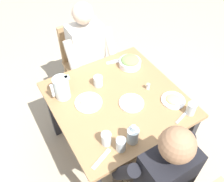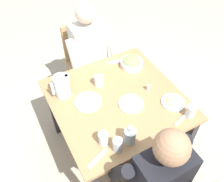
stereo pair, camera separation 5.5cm
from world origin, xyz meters
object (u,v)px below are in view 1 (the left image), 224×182
at_px(salad_bowl, 130,62).
at_px(plate_beans, 88,102).
at_px(water_glass_by_pitcher, 191,109).
at_px(dining_table, 117,107).
at_px(water_glass_near_right, 121,145).
at_px(water_pitcher, 62,88).
at_px(chair_near, 83,59).
at_px(plate_fries, 173,100).
at_px(plate_yoghurt, 132,102).
at_px(salt_shaker, 148,86).
at_px(diner_near, 91,59).
at_px(water_glass_center, 106,139).
at_px(oil_carafe, 133,136).
at_px(water_glass_near_left, 98,81).
at_px(diner_far, 154,169).

bearing_deg(salad_bowl, plate_beans, 21.72).
bearing_deg(water_glass_by_pitcher, plate_beans, -38.10).
height_order(dining_table, plate_beans, plate_beans).
xyz_separation_m(dining_table, water_glass_near_right, (0.22, 0.39, 0.16)).
height_order(water_pitcher, plate_beans, water_pitcher).
height_order(chair_near, plate_fries, chair_near).
distance_m(plate_yoghurt, salt_shaker, 0.21).
height_order(diner_near, water_glass_center, diner_near).
height_order(dining_table, water_glass_by_pitcher, water_glass_by_pitcher).
distance_m(plate_fries, oil_carafe, 0.50).
xyz_separation_m(dining_table, salad_bowl, (-0.31, -0.28, 0.15)).
distance_m(water_pitcher, water_glass_by_pitcher, 0.99).
xyz_separation_m(water_pitcher, water_glass_center, (-0.08, 0.55, -0.04)).
bearing_deg(diner_near, chair_near, -90.00).
xyz_separation_m(water_glass_center, water_glass_near_right, (-0.06, 0.09, 0.00)).
relative_size(plate_yoghurt, water_glass_near_left, 2.17).
relative_size(dining_table, salt_shaker, 18.36).
bearing_deg(plate_beans, plate_yoghurt, 148.27).
height_order(diner_near, water_glass_near_left, diner_near).
relative_size(water_glass_by_pitcher, salt_shaker, 1.89).
relative_size(plate_fries, plate_beans, 0.87).
relative_size(diner_far, water_glass_center, 11.48).
bearing_deg(diner_far, oil_carafe, -84.06).
bearing_deg(salt_shaker, oil_carafe, 41.56).
distance_m(diner_near, water_glass_by_pitcher, 1.06).
bearing_deg(salad_bowl, salt_shaker, 83.52).
relative_size(water_pitcher, water_glass_near_right, 1.82).
xyz_separation_m(diner_far, water_glass_near_right, (0.12, -0.21, 0.11)).
bearing_deg(dining_table, water_glass_near_left, -74.30).
bearing_deg(diner_near, water_glass_near_left, 71.65).
xyz_separation_m(water_glass_near_right, oil_carafe, (-0.10, -0.01, 0.00)).
relative_size(water_pitcher, water_glass_near_left, 2.12).
relative_size(chair_near, plate_yoghurt, 4.61).
distance_m(diner_far, salad_bowl, 0.98).
bearing_deg(salad_bowl, water_glass_near_left, 11.36).
height_order(dining_table, plate_fries, plate_fries).
bearing_deg(water_pitcher, dining_table, 146.24).
bearing_deg(water_glass_near_right, salad_bowl, -127.74).
distance_m(chair_near, plate_yoghurt, 0.94).
distance_m(water_glass_by_pitcher, water_glass_near_right, 0.61).
distance_m(diner_far, water_glass_center, 0.37).
height_order(water_glass_center, water_glass_near_right, same).
bearing_deg(plate_yoghurt, diner_far, 72.65).
bearing_deg(diner_near, water_glass_near_right, 73.80).
height_order(plate_yoghurt, salt_shaker, salt_shaker).
xyz_separation_m(salad_bowl, plate_beans, (0.52, 0.21, -0.03)).
height_order(dining_table, diner_near, diner_near).
bearing_deg(plate_beans, water_glass_near_left, -139.75).
distance_m(water_glass_near_left, water_glass_near_right, 0.62).
distance_m(salad_bowl, water_glass_near_left, 0.37).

